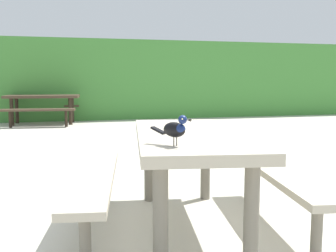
# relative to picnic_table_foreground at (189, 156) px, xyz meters

# --- Properties ---
(ground_plane) EXTENTS (60.00, 60.00, 0.00)m
(ground_plane) POSITION_rel_picnic_table_foreground_xyz_m (0.26, 0.00, -0.56)
(ground_plane) COLOR beige
(hedge_wall) EXTENTS (28.00, 1.41, 2.25)m
(hedge_wall) POSITION_rel_picnic_table_foreground_xyz_m (0.26, 8.81, 0.57)
(hedge_wall) COLOR #428438
(hedge_wall) RESTS_ON ground
(picnic_table_foreground) EXTENTS (1.92, 1.94, 0.74)m
(picnic_table_foreground) POSITION_rel_picnic_table_foreground_xyz_m (0.00, 0.00, 0.00)
(picnic_table_foreground) COLOR #B2A893
(picnic_table_foreground) RESTS_ON ground
(bird_grackle) EXTENTS (0.20, 0.24, 0.18)m
(bird_grackle) POSITION_rel_picnic_table_foreground_xyz_m (-0.26, -0.57, 0.29)
(bird_grackle) COLOR black
(bird_grackle) RESTS_ON picnic_table_foreground
(picnic_table_mid_left) EXTENTS (1.86, 1.83, 0.74)m
(picnic_table_mid_left) POSITION_rel_picnic_table_foreground_xyz_m (-1.55, 7.59, 0.00)
(picnic_table_mid_left) COLOR #473828
(picnic_table_mid_left) RESTS_ON ground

